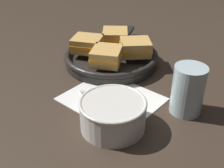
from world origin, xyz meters
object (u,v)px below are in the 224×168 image
Objects in this scene: spoon at (121,103)px; sandwich_far_right at (87,44)px; sandwich_near_right at (135,47)px; skillet at (111,58)px; soup_bowl at (113,113)px; sandwich_near_left at (107,56)px; sandwich_far_left at (115,37)px; drinking_glass at (188,90)px.

sandwich_far_right is (-0.24, 0.12, 0.06)m from spoon.
spoon is 1.38× the size of sandwich_near_right.
skillet is 0.09m from sandwich_far_right.
soup_bowl is at bearing -47.43° from skillet.
spoon is 1.41× the size of sandwich_near_left.
soup_bowl is 0.40m from sandwich_far_left.
sandwich_near_right is at bearing -12.92° from sandwich_far_left.
soup_bowl is at bearing -61.27° from sandwich_near_right.
sandwich_near_left reaches higher than spoon.
soup_bowl is 0.87× the size of spoon.
drinking_glass reaches higher than spoon.
sandwich_far_left is at bearing 159.03° from drinking_glass.
drinking_glass is at bearing -12.85° from skillet.
spoon is (-0.04, 0.08, -0.03)m from soup_bowl.
sandwich_far_right reaches higher than skillet.
sandwich_far_left is 1.03× the size of sandwich_far_right.
drinking_glass reaches higher than sandwich_near_left.
drinking_glass is (0.38, -0.03, -0.00)m from sandwich_far_right.
spoon is at bearing -60.70° from sandwich_near_right.
drinking_glass is at bearing -24.24° from sandwich_near_right.
sandwich_near_left is 0.11m from sandwich_far_right.
sandwich_far_right is at bearing 141.02° from spoon.
skillet is 3.33× the size of sandwich_far_right.
spoon is 0.24m from skillet.
soup_bowl reaches higher than skillet.
sandwich_near_right and sandwich_far_left have the same top height.
sandwich_near_right is (0.02, 0.11, 0.00)m from sandwich_near_left.
sandwich_near_left reaches higher than skillet.
sandwich_near_right is 1.03× the size of drinking_glass.
sandwich_far_right reaches higher than spoon.
sandwich_far_right is at bearing 145.49° from soup_bowl.
sandwich_near_left is 0.16m from sandwich_far_left.
drinking_glass reaches higher than soup_bowl.
soup_bowl is at bearing -43.98° from sandwich_near_left.
soup_bowl is 0.25m from sandwich_near_left.
soup_bowl is 0.32m from sandwich_near_right.
sandwich_near_right is 1.03× the size of sandwich_far_right.
sandwich_far_left is 1.03× the size of drinking_glass.
sandwich_near_left is 0.98× the size of sandwich_near_right.
sandwich_far_left is at bearing 121.20° from spoon.
soup_bowl reaches higher than spoon.
skillet is at bearing 124.90° from spoon.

